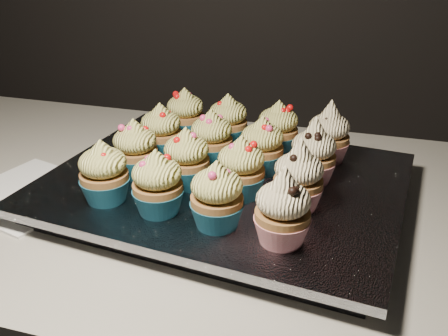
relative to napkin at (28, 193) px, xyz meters
name	(u,v)px	position (x,y,z in m)	size (l,w,h in m)	color
worktop	(141,193)	(0.14, 0.08, -0.02)	(2.44, 0.64, 0.04)	beige
napkin	(28,193)	(0.00, 0.00, 0.00)	(0.17, 0.17, 0.00)	white
baking_tray	(224,193)	(0.28, 0.07, 0.01)	(0.45, 0.34, 0.02)	black
foil_lining	(224,182)	(0.28, 0.07, 0.03)	(0.48, 0.38, 0.01)	silver
cupcake_0	(104,174)	(0.15, -0.03, 0.07)	(0.06, 0.06, 0.08)	#1C6684
cupcake_1	(158,184)	(0.23, -0.04, 0.07)	(0.06, 0.06, 0.08)	#1C6684
cupcake_2	(217,197)	(0.30, -0.05, 0.07)	(0.06, 0.06, 0.08)	#1C6684
cupcake_3	(283,210)	(0.38, -0.06, 0.07)	(0.06, 0.06, 0.10)	red
cupcake_4	(136,150)	(0.16, 0.04, 0.07)	(0.06, 0.06, 0.08)	#1C6684
cupcake_5	(187,160)	(0.24, 0.03, 0.07)	(0.06, 0.06, 0.08)	#1C6684
cupcake_6	(241,169)	(0.31, 0.03, 0.07)	(0.06, 0.06, 0.08)	#1C6684
cupcake_7	(298,178)	(0.39, 0.02, 0.07)	(0.06, 0.06, 0.10)	red
cupcake_8	(161,132)	(0.16, 0.12, 0.07)	(0.06, 0.06, 0.08)	#1C6684
cupcake_9	(212,139)	(0.25, 0.11, 0.07)	(0.06, 0.06, 0.08)	#1C6684
cupcake_10	(262,147)	(0.32, 0.10, 0.07)	(0.06, 0.06, 0.08)	#1C6684
cupcake_11	(313,154)	(0.40, 0.09, 0.07)	(0.06, 0.06, 0.10)	red
cupcake_12	(185,115)	(0.17, 0.20, 0.07)	(0.06, 0.06, 0.08)	#1C6684
cupcake_13	(228,122)	(0.25, 0.19, 0.07)	(0.06, 0.06, 0.08)	#1C6684
cupcake_14	(278,129)	(0.33, 0.18, 0.07)	(0.06, 0.06, 0.08)	#1C6684
cupcake_15	(329,135)	(0.41, 0.17, 0.07)	(0.06, 0.06, 0.10)	red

